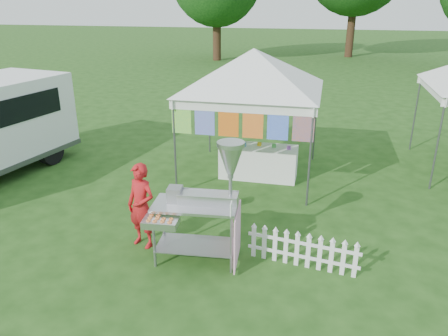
# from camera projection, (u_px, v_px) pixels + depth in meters

# --- Properties ---
(ground) EXTENTS (120.00, 120.00, 0.00)m
(ground) POSITION_uv_depth(u_px,v_px,m) (216.00, 249.00, 7.49)
(ground) COLOR #1D4313
(ground) RESTS_ON ground
(canopy_main) EXTENTS (4.24, 4.24, 3.45)m
(canopy_main) POSITION_uv_depth(u_px,v_px,m) (254.00, 49.00, 9.58)
(canopy_main) COLOR #59595E
(canopy_main) RESTS_ON ground
(donut_cart) EXTENTS (1.46, 1.12, 2.04)m
(donut_cart) POSITION_uv_depth(u_px,v_px,m) (208.00, 194.00, 6.72)
(donut_cart) COLOR gray
(donut_cart) RESTS_ON ground
(vendor) EXTENTS (0.63, 0.51, 1.50)m
(vendor) POSITION_uv_depth(u_px,v_px,m) (141.00, 206.00, 7.36)
(vendor) COLOR #B4161A
(vendor) RESTS_ON ground
(picket_fence) EXTENTS (1.79, 0.28, 0.56)m
(picket_fence) POSITION_uv_depth(u_px,v_px,m) (302.00, 251.00, 6.90)
(picket_fence) COLOR white
(picket_fence) RESTS_ON ground
(display_table) EXTENTS (1.80, 0.70, 0.77)m
(display_table) POSITION_uv_depth(u_px,v_px,m) (258.00, 162.00, 10.38)
(display_table) COLOR white
(display_table) RESTS_ON ground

